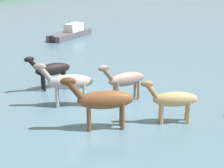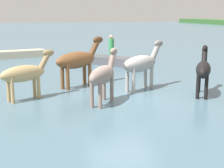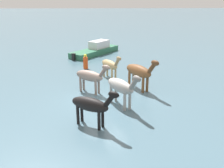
% 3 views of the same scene
% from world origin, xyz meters
% --- Properties ---
extents(ground_plane, '(200.75, 200.75, 0.00)m').
position_xyz_m(ground_plane, '(0.00, 0.00, 0.00)').
color(ground_plane, '#476675').
extents(horse_dun_straggler, '(2.17, 1.51, 1.81)m').
position_xyz_m(horse_dun_straggler, '(0.54, 3.02, 0.99)').
color(horse_dun_straggler, black).
rests_on(horse_dun_straggler, ground_plane).
extents(horse_pinto_flank, '(1.44, 2.10, 1.74)m').
position_xyz_m(horse_pinto_flank, '(-0.45, -3.49, 0.96)').
color(horse_pinto_flank, tan).
rests_on(horse_pinto_flank, ground_plane).
extents(horse_dark_mare, '(2.14, 1.63, 1.83)m').
position_xyz_m(horse_dark_mare, '(0.76, -0.91, 1.01)').
color(horse_dark_mare, gray).
rests_on(horse_dark_mare, ground_plane).
extents(horse_gray_outer, '(1.81, 2.43, 2.06)m').
position_xyz_m(horse_gray_outer, '(-2.12, -1.33, 1.14)').
color(horse_gray_outer, brown).
rests_on(horse_gray_outer, ground_plane).
extents(horse_lead, '(1.69, 2.32, 1.95)m').
position_xyz_m(horse_lead, '(-0.87, 1.05, 1.08)').
color(horse_lead, '#9E9993').
rests_on(horse_lead, ground_plane).
extents(boat_dinghy_port, '(4.67, 5.38, 1.37)m').
position_xyz_m(boat_dinghy_port, '(0.72, -10.98, 0.33)').
color(boat_dinghy_port, '#2D6B4C').
rests_on(boat_dinghy_port, ground_plane).
extents(buoy_channel_marker, '(0.36, 0.36, 1.14)m').
position_xyz_m(buoy_channel_marker, '(1.37, -5.97, 0.51)').
color(buoy_channel_marker, '#E54C19').
rests_on(buoy_channel_marker, ground_plane).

